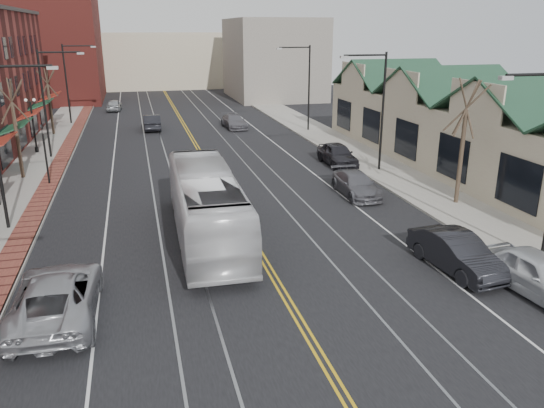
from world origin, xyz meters
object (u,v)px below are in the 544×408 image
parked_suv (57,296)px  parked_car_b (457,253)px  transit_bus (206,205)px  parked_car_c (356,184)px  parked_car_a (540,275)px  parked_car_d (337,154)px

parked_suv → parked_car_b: (15.55, -0.07, -0.04)m
transit_bus → parked_car_b: (9.50, -6.15, -0.89)m
transit_bus → parked_car_c: transit_bus is taller
parked_suv → parked_car_a: parked_suv is taller
transit_bus → parked_suv: bearing=46.4°
transit_bus → parked_car_b: size_ratio=2.51×
parked_car_a → parked_car_c: size_ratio=1.02×
transit_bus → parked_suv: 8.61m
parked_car_b → parked_car_c: bearing=83.6°
parked_suv → parked_car_d: size_ratio=1.26×
parked_car_d → transit_bus: bearing=-133.4°
parked_suv → parked_car_a: bearing=172.0°
parked_car_a → parked_car_c: parked_car_a is taller
transit_bus → parked_car_b: transit_bus is taller
transit_bus → parked_car_c: bearing=-152.9°
parked_car_d → parked_car_a: bearing=-90.2°
parked_suv → parked_car_d: 25.06m
parked_suv → parked_car_c: bearing=-144.6°
transit_bus → parked_car_c: (9.64, 4.66, -0.99)m
transit_bus → parked_car_c: 10.75m
transit_bus → parked_car_d: 16.52m
parked_car_a → parked_suv: bearing=165.5°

